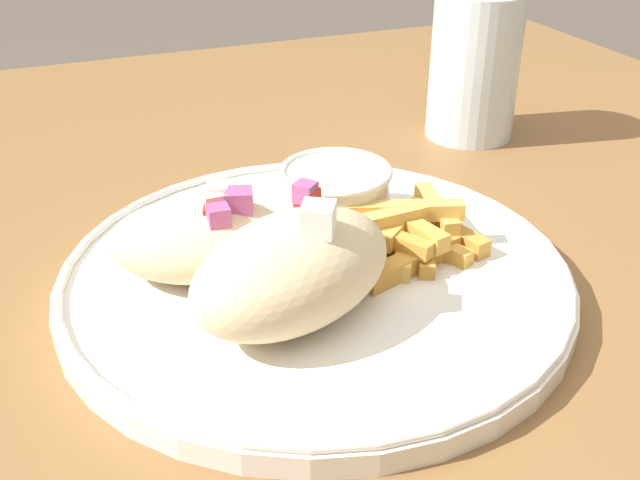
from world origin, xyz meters
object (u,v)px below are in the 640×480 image
Objects in this scene: pita_sandwich_far at (201,238)px; sauce_ramekin at (335,192)px; pita_sandwich_near at (293,269)px; water_glass at (474,73)px; fries_pile at (406,233)px; plate at (320,274)px.

sauce_ramekin is (0.10, 0.03, -0.00)m from pita_sandwich_far.
pita_sandwich_near is 1.19× the size of pita_sandwich_far.
pita_sandwich_near is at bearing -138.35° from water_glass.
pita_sandwich_near is at bearing -155.92° from fries_pile.
pita_sandwich_far is 1.66× the size of sauce_ramekin.
plate is at bearing 25.91° from pita_sandwich_near.
sauce_ramekin is at bearing 32.57° from pita_sandwich_far.
pita_sandwich_far reaches higher than fries_pile.
water_glass is at bearing 16.57° from pita_sandwich_near.
fries_pile is 0.06m from sauce_ramekin.
pita_sandwich_far is (-0.04, 0.06, -0.01)m from pita_sandwich_near.
pita_sandwich_far is 0.34m from water_glass.
plate is 4.13× the size of sauce_ramekin.
pita_sandwich_far reaches higher than plate.
pita_sandwich_far is 0.13m from fries_pile.
fries_pile is 0.25m from water_glass.
pita_sandwich_far reaches higher than sauce_ramekin.
pita_sandwich_far is at bearing 170.33° from fries_pile.
water_glass is (0.19, 0.14, 0.02)m from sauce_ramekin.
pita_sandwich_near reaches higher than plate.
fries_pile reaches higher than plate.
sauce_ramekin is (-0.03, 0.05, 0.01)m from fries_pile.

